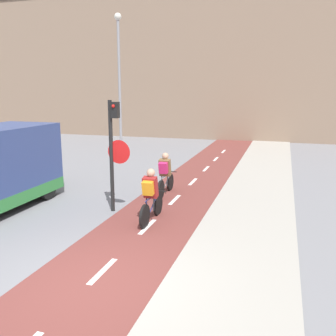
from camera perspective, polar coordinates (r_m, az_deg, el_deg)
The scene contains 8 objects.
ground_plane at distance 7.22m, azimuth -11.78°, elevation -17.00°, with size 120.00×120.00×0.00m, color gray.
bike_lane at distance 7.22m, azimuth -11.75°, elevation -16.90°, with size 2.48×60.00×0.02m.
sidewalk_strip at distance 6.52m, azimuth 8.64°, elevation -20.05°, with size 2.40×60.00×0.05m.
building_row_background at distance 28.72m, azimuth 11.18°, elevation 15.52°, with size 60.00×5.20×10.80m.
traffic_light_pole at distance 10.59m, azimuth -8.28°, elevation 3.65°, with size 0.67×0.25×3.18m.
street_lamp_far at distance 19.80m, azimuth -7.44°, elevation 14.36°, with size 0.36×0.36×7.18m.
cyclist_near at distance 9.87m, azimuth -2.65°, elevation -4.37°, with size 0.46×1.68×1.45m.
cyclist_far at distance 12.39m, azimuth -0.45°, elevation -1.02°, with size 0.46×1.65×1.43m.
Camera 1 is at (3.17, -5.49, 3.45)m, focal length 40.00 mm.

